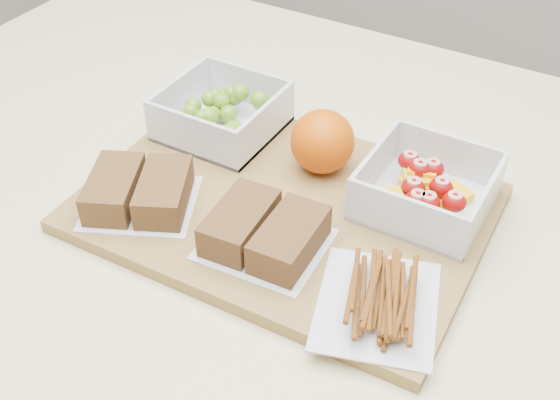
{
  "coord_description": "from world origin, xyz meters",
  "views": [
    {
      "loc": [
        0.31,
        -0.5,
        1.4
      ],
      "look_at": [
        0.02,
        -0.01,
        0.93
      ],
      "focal_mm": 45.0,
      "sensor_mm": 36.0,
      "label": 1
    }
  ],
  "objects_px": {
    "fruit_container": "(426,191)",
    "cutting_board": "(284,208)",
    "grape_container": "(224,113)",
    "pretzel_bag": "(378,296)",
    "orange": "(322,141)",
    "sandwich_bag_center": "(265,232)",
    "sandwich_bag_left": "(139,191)"
  },
  "relations": [
    {
      "from": "sandwich_bag_center",
      "to": "fruit_container",
      "type": "bearing_deg",
      "value": 49.98
    },
    {
      "from": "fruit_container",
      "to": "pretzel_bag",
      "type": "xyz_separation_m",
      "value": [
        0.02,
        -0.16,
        -0.01
      ]
    },
    {
      "from": "cutting_board",
      "to": "sandwich_bag_left",
      "type": "relative_size",
      "value": 2.81
    },
    {
      "from": "cutting_board",
      "to": "sandwich_bag_left",
      "type": "height_order",
      "value": "sandwich_bag_left"
    },
    {
      "from": "fruit_container",
      "to": "cutting_board",
      "type": "bearing_deg",
      "value": -151.84
    },
    {
      "from": "grape_container",
      "to": "pretzel_bag",
      "type": "bearing_deg",
      "value": -31.3
    },
    {
      "from": "orange",
      "to": "fruit_container",
      "type": "bearing_deg",
      "value": -2.32
    },
    {
      "from": "grape_container",
      "to": "sandwich_bag_center",
      "type": "bearing_deg",
      "value": -45.6
    },
    {
      "from": "sandwich_bag_center",
      "to": "pretzel_bag",
      "type": "height_order",
      "value": "sandwich_bag_center"
    },
    {
      "from": "grape_container",
      "to": "sandwich_bag_left",
      "type": "height_order",
      "value": "grape_container"
    },
    {
      "from": "fruit_container",
      "to": "grape_container",
      "type": "bearing_deg",
      "value": 176.83
    },
    {
      "from": "cutting_board",
      "to": "sandwich_bag_left",
      "type": "distance_m",
      "value": 0.16
    },
    {
      "from": "pretzel_bag",
      "to": "orange",
      "type": "bearing_deg",
      "value": 131.34
    },
    {
      "from": "grape_container",
      "to": "orange",
      "type": "xyz_separation_m",
      "value": [
        0.14,
        -0.01,
        0.01
      ]
    },
    {
      "from": "sandwich_bag_left",
      "to": "orange",
      "type": "bearing_deg",
      "value": 48.35
    },
    {
      "from": "cutting_board",
      "to": "orange",
      "type": "bearing_deg",
      "value": 84.41
    },
    {
      "from": "cutting_board",
      "to": "pretzel_bag",
      "type": "height_order",
      "value": "pretzel_bag"
    },
    {
      "from": "orange",
      "to": "sandwich_bag_left",
      "type": "distance_m",
      "value": 0.21
    },
    {
      "from": "grape_container",
      "to": "fruit_container",
      "type": "bearing_deg",
      "value": -3.17
    },
    {
      "from": "sandwich_bag_left",
      "to": "pretzel_bag",
      "type": "height_order",
      "value": "sandwich_bag_left"
    },
    {
      "from": "cutting_board",
      "to": "grape_container",
      "type": "bearing_deg",
      "value": 146.02
    },
    {
      "from": "orange",
      "to": "grape_container",
      "type": "bearing_deg",
      "value": 176.06
    },
    {
      "from": "sandwich_bag_center",
      "to": "pretzel_bag",
      "type": "xyz_separation_m",
      "value": [
        0.13,
        -0.02,
        -0.0
      ]
    },
    {
      "from": "fruit_container",
      "to": "orange",
      "type": "relative_size",
      "value": 1.76
    },
    {
      "from": "cutting_board",
      "to": "fruit_container",
      "type": "xyz_separation_m",
      "value": [
        0.13,
        0.07,
        0.03
      ]
    },
    {
      "from": "cutting_board",
      "to": "pretzel_bag",
      "type": "bearing_deg",
      "value": -31.39
    },
    {
      "from": "cutting_board",
      "to": "grape_container",
      "type": "distance_m",
      "value": 0.16
    },
    {
      "from": "cutting_board",
      "to": "sandwich_bag_left",
      "type": "xyz_separation_m",
      "value": [
        -0.13,
        -0.08,
        0.03
      ]
    },
    {
      "from": "orange",
      "to": "sandwich_bag_left",
      "type": "xyz_separation_m",
      "value": [
        -0.14,
        -0.16,
        -0.02
      ]
    },
    {
      "from": "orange",
      "to": "sandwich_bag_center",
      "type": "relative_size",
      "value": 0.58
    },
    {
      "from": "fruit_container",
      "to": "sandwich_bag_center",
      "type": "bearing_deg",
      "value": -130.02
    },
    {
      "from": "fruit_container",
      "to": "sandwich_bag_center",
      "type": "relative_size",
      "value": 1.02
    }
  ]
}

